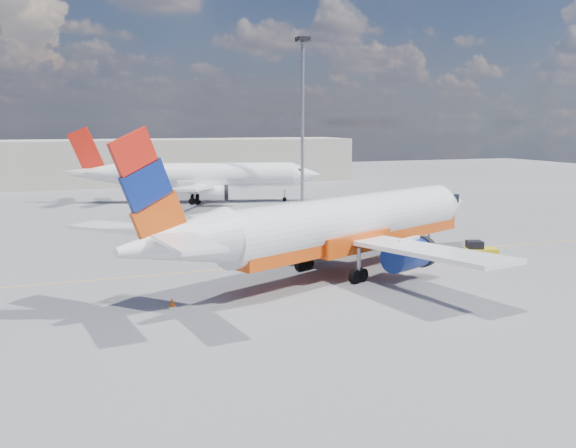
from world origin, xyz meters
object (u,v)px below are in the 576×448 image
object	(u,v)px
gse_tug	(479,253)
traffic_cone	(172,303)
main_jet	(340,225)
second_jet	(202,177)

from	to	relation	value
gse_tug	traffic_cone	distance (m)	25.40
main_jet	second_jet	world-z (taller)	main_jet
main_jet	gse_tug	xyz separation A→B (m)	(11.94, -0.65, -2.79)
main_jet	traffic_cone	distance (m)	14.26
second_jet	traffic_cone	distance (m)	51.92
gse_tug	traffic_cone	xyz separation A→B (m)	(-25.14, -3.57, -0.56)
traffic_cone	second_jet	bearing A→B (deg)	74.62
main_jet	gse_tug	size ratio (longest dim) A/B	12.39
main_jet	second_jet	bearing A→B (deg)	64.91
second_jet	traffic_cone	world-z (taller)	second_jet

